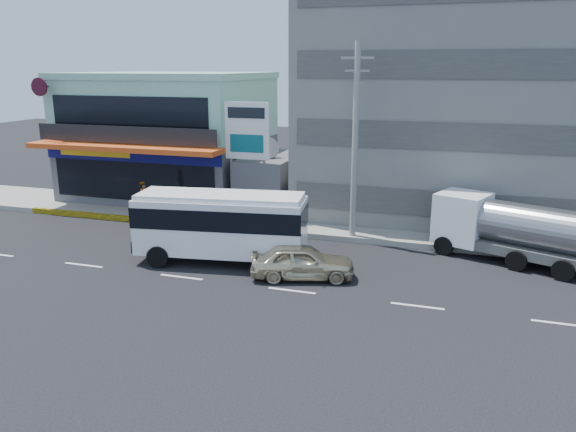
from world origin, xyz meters
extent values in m
plane|color=black|center=(0.00, 0.00, 0.00)|extent=(120.00, 120.00, 0.00)
cube|color=gray|center=(5.00, 9.50, 0.15)|extent=(70.00, 5.00, 0.30)
cube|color=#3F3F43|center=(-8.00, 14.00, 2.00)|extent=(12.00, 10.00, 4.00)
cube|color=#9BDCB7|center=(-8.00, 14.00, 6.00)|extent=(12.00, 10.00, 4.00)
cube|color=#DC5019|center=(-8.00, 8.20, 4.15)|extent=(12.40, 1.80, 0.30)
cube|color=#0D0D5D|center=(-8.00, 8.95, 3.60)|extent=(12.00, 0.12, 0.80)
cube|color=black|center=(-8.00, 8.98, 2.10)|extent=(11.00, 0.06, 2.60)
cube|color=gray|center=(10.00, 15.00, 7.00)|extent=(16.00, 12.00, 14.00)
cube|color=#3F3F43|center=(0.00, 12.00, 1.75)|extent=(3.00, 6.00, 3.50)
cylinder|color=slate|center=(0.00, 11.00, 3.58)|extent=(1.50, 1.50, 0.15)
cylinder|color=gray|center=(-1.50, 9.20, 3.25)|extent=(0.16, 0.16, 6.50)
cylinder|color=gray|center=(0.50, 9.20, 3.25)|extent=(0.16, 0.16, 6.50)
cube|color=white|center=(-0.50, 9.20, 5.30)|extent=(2.60, 0.18, 3.20)
cylinder|color=#999993|center=(6.00, 7.40, 5.00)|extent=(0.30, 0.30, 10.00)
cube|color=#999993|center=(6.00, 7.40, 9.20)|extent=(1.60, 0.12, 0.12)
cube|color=#999993|center=(6.00, 7.40, 8.60)|extent=(1.20, 0.10, 0.10)
cube|color=white|center=(0.86, 2.37, 1.76)|extent=(7.97, 3.50, 2.53)
cube|color=black|center=(0.86, 2.37, 2.26)|extent=(8.03, 3.56, 0.94)
cube|color=white|center=(0.86, 2.37, 3.14)|extent=(7.72, 3.25, 0.22)
cylinder|color=black|center=(-1.58, 0.80, 0.50)|extent=(1.02, 0.45, 0.99)
cylinder|color=black|center=(-1.93, 3.19, 0.50)|extent=(1.02, 0.45, 0.99)
cylinder|color=black|center=(3.64, 1.56, 0.50)|extent=(1.02, 0.45, 0.99)
cylinder|color=black|center=(3.29, 3.95, 0.50)|extent=(1.02, 0.45, 0.99)
imported|color=beige|center=(5.00, 1.50, 0.75)|extent=(4.73, 2.93, 1.50)
cube|color=white|center=(11.38, 7.34, 1.71)|extent=(2.87, 2.87, 2.40)
cube|color=#595956|center=(13.78, 6.39, 0.74)|extent=(7.61, 4.61, 0.46)
cylinder|color=gray|center=(14.64, 6.05, 1.84)|extent=(5.52, 3.71, 1.94)
cylinder|color=black|center=(10.65, 6.49, 0.46)|extent=(0.96, 0.60, 0.92)
cylinder|color=black|center=(11.43, 8.47, 0.46)|extent=(0.96, 0.60, 0.92)
cylinder|color=black|center=(13.82, 5.23, 0.46)|extent=(0.96, 0.60, 0.92)
cylinder|color=black|center=(14.60, 7.21, 0.46)|extent=(0.96, 0.60, 0.92)
cylinder|color=black|center=(15.62, 4.52, 0.46)|extent=(0.96, 0.60, 0.92)
cylinder|color=black|center=(16.40, 6.49, 0.46)|extent=(0.96, 0.60, 0.92)
imported|color=#4D0B0C|center=(-5.88, 6.80, 0.51)|extent=(1.98, 0.76, 1.03)
imported|color=#66594C|center=(-5.88, 6.80, 1.57)|extent=(0.48, 0.70, 1.89)
camera|label=1|loc=(11.27, -20.25, 8.84)|focal=35.00mm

